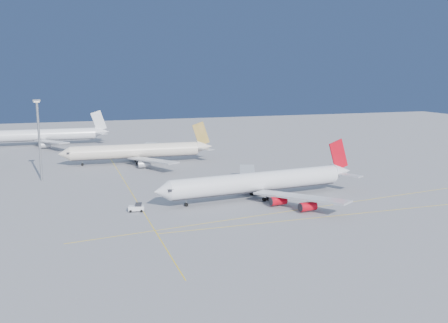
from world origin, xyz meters
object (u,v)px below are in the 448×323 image
Objects in this scene: pushback_tug at (137,208)px; airliner_etihad at (139,151)px; light_mast at (39,133)px; airliner_third at (45,135)px; airliner_virgin at (261,182)px.

airliner_etihad is at bearing 93.67° from pushback_tug.
light_mast is (-23.82, 45.78, 14.44)m from pushback_tug.
airliner_etihad is 71.15m from airliner_third.
airliner_virgin is 1.02× the size of airliner_third.
airliner_third is (-59.38, 126.78, 0.32)m from airliner_virgin.
light_mast reaches higher than airliner_etihad.
airliner_etihad is (-24.16, 64.97, 0.11)m from airliner_virgin.
airliner_third is (-35.22, 61.82, 0.21)m from airliner_etihad.
airliner_etihad is at bearing 104.30° from airliner_virgin.
airliner_virgin is at bearing 17.75° from pushback_tug.
airliner_third is at bearing 109.00° from airliner_virgin.
airliner_etihad is at bearing -58.90° from airliner_third.
airliner_virgin is 14.82× the size of pushback_tug.
airliner_third reaches higher than airliner_etihad.
airliner_virgin is 73.69m from light_mast.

